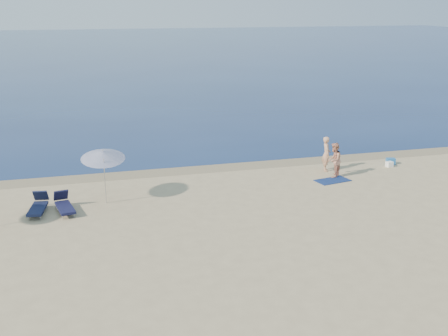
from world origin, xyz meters
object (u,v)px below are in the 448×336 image
Objects in this scene: person_right at (334,160)px; umbrella_near at (103,155)px; person_left at (326,154)px; blue_cooler at (391,161)px.

person_right is 0.70× the size of umbrella_near.
person_left is 11.41m from umbrella_near.
umbrella_near is (-15.07, -1.93, 1.93)m from blue_cooler.
person_left is 1.03× the size of person_right.
umbrella_near reaches higher than person_left.
person_right is 11.19m from umbrella_near.
blue_cooler is 15.32m from umbrella_near.
person_left is at bearing -145.72° from person_right.
person_left is 3.93m from blue_cooler.
blue_cooler is at bearing 9.69° from umbrella_near.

